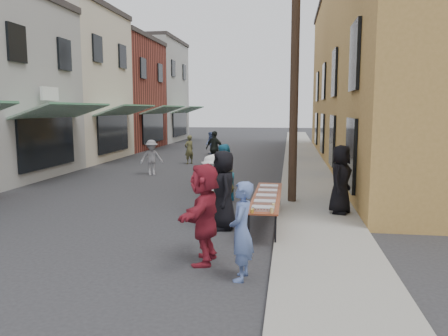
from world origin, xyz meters
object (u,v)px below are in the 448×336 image
(utility_pole_far, at_px, (292,91))
(guest_front_a, at_px, (223,190))
(serving_table, at_px, (267,197))
(utility_pole_near, at_px, (295,58))
(server, at_px, (340,179))
(utility_pole_mid, at_px, (293,82))
(guest_front_c, at_px, (223,173))
(catering_tray_sausage, at_px, (263,208))

(utility_pole_far, height_order, guest_front_a, utility_pole_far)
(serving_table, bearing_deg, utility_pole_near, 75.47)
(utility_pole_far, bearing_deg, server, -87.07)
(utility_pole_mid, distance_m, server, 13.93)
(utility_pole_far, distance_m, server, 25.70)
(serving_table, height_order, server, server)
(utility_pole_far, xyz_separation_m, guest_front_c, (-2.19, -24.00, -3.57))
(utility_pole_far, bearing_deg, utility_pole_near, -90.00)
(guest_front_c, relative_size, server, 0.98)
(catering_tray_sausage, bearing_deg, utility_pole_mid, 87.67)
(utility_pole_mid, xyz_separation_m, utility_pole_far, (0.00, 12.00, 0.00))
(guest_front_a, distance_m, guest_front_c, 3.20)
(guest_front_a, xyz_separation_m, guest_front_c, (-0.49, 3.16, -0.05))
(utility_pole_near, relative_size, utility_pole_mid, 1.00)
(utility_pole_mid, distance_m, catering_tray_sausage, 16.62)
(catering_tray_sausage, bearing_deg, utility_pole_far, 88.66)
(utility_pole_near, distance_m, serving_table, 4.61)
(guest_front_c, bearing_deg, server, 87.89)
(serving_table, distance_m, catering_tray_sausage, 1.65)
(guest_front_c, bearing_deg, utility_pole_far, -165.10)
(catering_tray_sausage, bearing_deg, server, 54.66)
(utility_pole_far, relative_size, catering_tray_sausage, 18.00)
(utility_pole_far, distance_m, guest_front_a, 27.44)
(utility_pole_far, height_order, server, utility_pole_far)
(utility_pole_near, distance_m, utility_pole_far, 24.00)
(guest_front_a, xyz_separation_m, server, (3.00, 1.73, 0.06))
(catering_tray_sausage, distance_m, server, 3.40)
(guest_front_c, bearing_deg, utility_pole_mid, -170.23)
(utility_pole_near, distance_m, guest_front_a, 5.03)
(serving_table, height_order, guest_front_c, guest_front_c)
(utility_pole_far, xyz_separation_m, server, (1.30, -25.43, -3.45))
(serving_table, distance_m, guest_front_a, 1.24)
(server, bearing_deg, utility_pole_far, 26.40)
(utility_pole_far, xyz_separation_m, catering_tray_sausage, (-0.66, -28.19, -3.71))
(catering_tray_sausage, xyz_separation_m, server, (1.96, 2.76, 0.26))
(utility_pole_far, relative_size, guest_front_a, 4.58)
(catering_tray_sausage, distance_m, guest_front_a, 1.48)
(utility_pole_mid, distance_m, guest_front_c, 12.71)
(utility_pole_mid, height_order, utility_pole_far, same)
(utility_pole_far, bearing_deg, serving_table, -91.42)
(utility_pole_far, relative_size, server, 4.75)
(utility_pole_mid, distance_m, utility_pole_far, 12.00)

